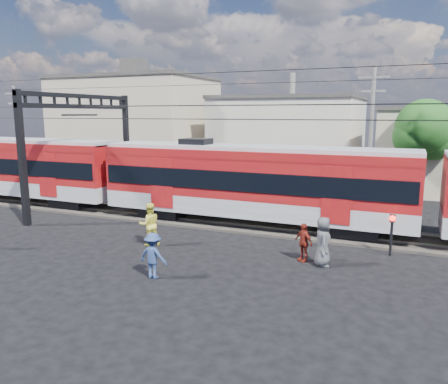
{
  "coord_description": "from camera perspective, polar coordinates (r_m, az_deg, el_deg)",
  "views": [
    {
      "loc": [
        8.25,
        -12.92,
        5.81
      ],
      "look_at": [
        0.61,
        5.0,
        2.28
      ],
      "focal_mm": 35.0,
      "sensor_mm": 36.0,
      "label": 1
    }
  ],
  "objects": [
    {
      "name": "rail_near",
      "position": [
        22.51,
        0.83,
        -4.22
      ],
      "size": [
        70.0,
        0.12,
        0.12
      ],
      "primitive_type": "cube",
      "color": "#59544C",
      "rests_on": "track_bed"
    },
    {
      "name": "pedestrian_e",
      "position": [
        17.23,
        12.79,
        -6.34
      ],
      "size": [
        0.83,
        1.06,
        1.92
      ],
      "primitive_type": "imported",
      "rotation": [
        0.0,
        0.0,
        1.82
      ],
      "color": "#444549",
      "rests_on": "ground"
    },
    {
      "name": "utility_pole_mid",
      "position": [
        28.04,
        18.62,
        7.12
      ],
      "size": [
        1.8,
        0.24,
        8.5
      ],
      "color": "slate",
      "rests_on": "ground"
    },
    {
      "name": "commuter_train",
      "position": [
        22.36,
        4.2,
        1.47
      ],
      "size": [
        50.3,
        3.08,
        4.17
      ],
      "color": "black",
      "rests_on": "ground"
    },
    {
      "name": "utility_pole_west",
      "position": [
        40.52,
        -25.43,
        7.11
      ],
      "size": [
        1.8,
        0.24,
        8.0
      ],
      "color": "slate",
      "rests_on": "ground"
    },
    {
      "name": "pedestrian_b",
      "position": [
        19.67,
        -9.71,
        -4.17
      ],
      "size": [
        1.17,
        1.17,
        1.91
      ],
      "primitive_type": "imported",
      "rotation": [
        0.0,
        0.0,
        3.91
      ],
      "color": "#E3DB47",
      "rests_on": "ground"
    },
    {
      "name": "pedestrian_c",
      "position": [
        15.83,
        -9.24,
        -8.2
      ],
      "size": [
        1.09,
        0.66,
        1.66
      ],
      "primitive_type": "imported",
      "rotation": [
        0.0,
        0.0,
        3.1
      ],
      "color": "navy",
      "rests_on": "ground"
    },
    {
      "name": "catenary",
      "position": [
        26.9,
        -16.01,
        8.44
      ],
      "size": [
        70.0,
        9.3,
        7.52
      ],
      "color": "black",
      "rests_on": "ground"
    },
    {
      "name": "track_bed",
      "position": [
        23.21,
        1.53,
        -4.08
      ],
      "size": [
        70.0,
        3.4,
        0.12
      ],
      "primitive_type": "cube",
      "color": "#2D2823",
      "rests_on": "ground"
    },
    {
      "name": "building_west",
      "position": [
        44.74,
        -11.4,
        8.59
      ],
      "size": [
        14.28,
        10.2,
        9.3
      ],
      "color": "tan",
      "rests_on": "ground"
    },
    {
      "name": "tree_near",
      "position": [
        31.05,
        25.02,
        7.19
      ],
      "size": [
        3.82,
        3.64,
        6.72
      ],
      "color": "#382619",
      "rests_on": "ground"
    },
    {
      "name": "ground",
      "position": [
        16.39,
        -9.0,
        -10.63
      ],
      "size": [
        120.0,
        120.0,
        0.0
      ],
      "primitive_type": "plane",
      "color": "black",
      "rests_on": "ground"
    },
    {
      "name": "crossing_signal",
      "position": [
        19.15,
        21.07,
        -4.32
      ],
      "size": [
        0.25,
        0.25,
        1.75
      ],
      "color": "black",
      "rests_on": "ground"
    },
    {
      "name": "building_midwest",
      "position": [
        41.27,
        8.75,
        7.15
      ],
      "size": [
        12.24,
        12.24,
        7.3
      ],
      "color": "#BEB6A6",
      "rests_on": "ground"
    },
    {
      "name": "pedestrian_d",
      "position": [
        17.65,
        10.32,
        -6.47
      ],
      "size": [
        0.97,
        0.82,
        1.55
      ],
      "primitive_type": "imported",
      "rotation": [
        0.0,
        0.0,
        -0.59
      ],
      "color": "maroon",
      "rests_on": "ground"
    },
    {
      "name": "rail_far",
      "position": [
        23.86,
        2.19,
        -3.39
      ],
      "size": [
        70.0,
        0.12,
        0.12
      ],
      "primitive_type": "cube",
      "color": "#59544C",
      "rests_on": "track_bed"
    }
  ]
}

